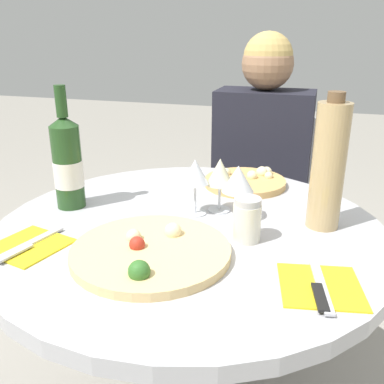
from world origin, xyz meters
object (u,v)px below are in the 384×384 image
(seated_diner, at_px, (257,201))
(wine_bottle, at_px, (68,163))
(dining_table, at_px, (190,278))
(chair_behind_diner, at_px, (260,217))
(pizza_large, at_px, (151,251))
(tall_carafe, at_px, (328,166))

(seated_diner, relative_size, wine_bottle, 3.58)
(dining_table, height_order, wine_bottle, wine_bottle)
(wine_bottle, bearing_deg, dining_table, -3.52)
(chair_behind_diner, xyz_separation_m, seated_diner, (0.00, -0.14, 0.13))
(pizza_large, distance_m, wine_bottle, 0.39)
(dining_table, xyz_separation_m, tall_carafe, (0.31, 0.09, 0.31))
(seated_diner, xyz_separation_m, wine_bottle, (-0.42, -0.65, 0.31))
(seated_diner, bearing_deg, dining_table, 84.15)
(dining_table, bearing_deg, chair_behind_diner, 85.13)
(dining_table, bearing_deg, tall_carafe, 16.40)
(pizza_large, bearing_deg, tall_carafe, 37.72)
(dining_table, height_order, pizza_large, pizza_large)
(dining_table, distance_m, chair_behind_diner, 0.83)
(pizza_large, height_order, wine_bottle, wine_bottle)
(wine_bottle, xyz_separation_m, tall_carafe, (0.66, 0.07, 0.03))
(pizza_large, height_order, tall_carafe, tall_carafe)
(seated_diner, xyz_separation_m, pizza_large, (-0.10, -0.85, 0.20))
(dining_table, xyz_separation_m, seated_diner, (0.07, 0.67, -0.03))
(dining_table, distance_m, seated_diner, 0.68)
(dining_table, height_order, tall_carafe, tall_carafe)
(wine_bottle, height_order, tall_carafe, same)
(seated_diner, height_order, wine_bottle, seated_diner)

